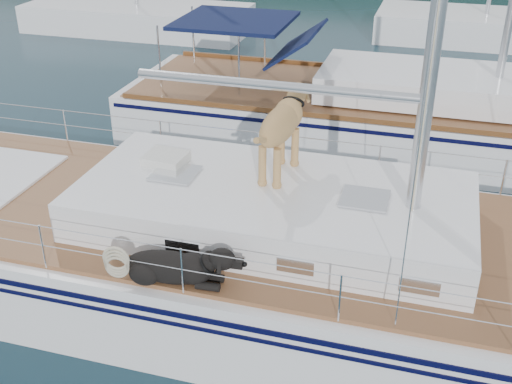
% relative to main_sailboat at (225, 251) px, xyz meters
% --- Properties ---
extents(ground, '(120.00, 120.00, 0.00)m').
position_rel_main_sailboat_xyz_m(ground, '(-0.10, 0.00, -0.69)').
color(ground, black).
rests_on(ground, ground).
extents(main_sailboat, '(12.00, 3.84, 14.01)m').
position_rel_main_sailboat_xyz_m(main_sailboat, '(0.00, 0.00, 0.00)').
color(main_sailboat, white).
rests_on(main_sailboat, ground).
extents(neighbor_sailboat, '(11.00, 3.50, 13.30)m').
position_rel_main_sailboat_xyz_m(neighbor_sailboat, '(1.50, 6.14, -0.06)').
color(neighbor_sailboat, white).
rests_on(neighbor_sailboat, ground).
extents(bg_boat_west, '(8.00, 3.00, 11.65)m').
position_rel_main_sailboat_xyz_m(bg_boat_west, '(-8.10, 14.00, -0.24)').
color(bg_boat_west, white).
rests_on(bg_boat_west, ground).
extents(bg_boat_center, '(7.20, 3.00, 11.65)m').
position_rel_main_sailboat_xyz_m(bg_boat_center, '(3.90, 16.00, -0.24)').
color(bg_boat_center, white).
rests_on(bg_boat_center, ground).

